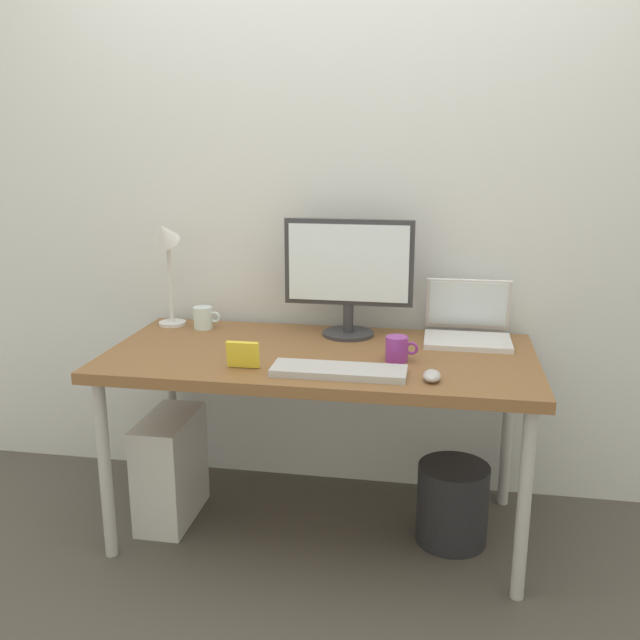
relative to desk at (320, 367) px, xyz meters
The scene contains 13 objects.
ground_plane 0.65m from the desk, ahead, with size 6.00×6.00×0.00m, color #4C4742.
back_wall 0.78m from the desk, 90.00° to the left, with size 4.40×0.04×2.60m, color silver.
desk is the anchor object (origin of this frame).
monitor 0.40m from the desk, 73.74° to the left, with size 0.49×0.20×0.45m.
laptop 0.60m from the desk, 26.10° to the left, with size 0.32×0.28×0.22m.
desk_lamp 0.80m from the desk, 160.27° to the left, with size 0.11×0.16×0.45m.
keyboard 0.26m from the desk, 65.98° to the right, with size 0.44×0.14×0.02m, color #B2B2B7.
mouse 0.48m from the desk, 30.98° to the right, with size 0.06×0.09×0.03m, color #B2B2B7.
coffee_mug 0.30m from the desk, 11.01° to the right, with size 0.11×0.08×0.09m.
glass_cup 0.58m from the desk, 155.13° to the left, with size 0.11×0.08×0.09m.
photo_frame 0.33m from the desk, 135.01° to the right, with size 0.11×0.02×0.09m, color yellow.
computer_tower 0.73m from the desk, behind, with size 0.18×0.36×0.42m, color silver.
wastebasket 0.70m from the desk, ahead, with size 0.26×0.26×0.30m, color #232328.
Camera 1 is at (0.42, -2.38, 1.45)m, focal length 39.45 mm.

